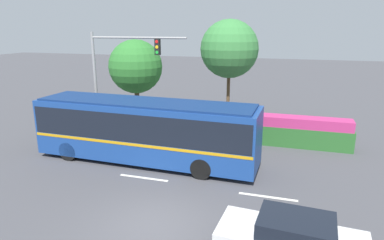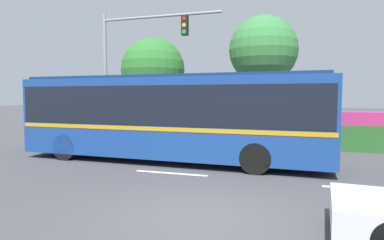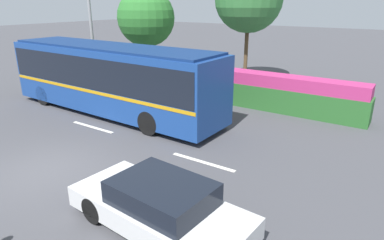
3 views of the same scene
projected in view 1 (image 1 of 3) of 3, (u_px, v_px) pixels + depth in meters
name	position (u px, v px, depth m)	size (l,w,h in m)	color
ground_plane	(152.00, 223.00, 12.04)	(140.00, 140.00, 0.00)	#444449
city_bus	(145.00, 128.00, 17.22)	(11.64, 2.91, 3.20)	navy
sedan_foreground	(292.00, 237.00, 10.29)	(4.60, 2.17, 1.24)	silver
traffic_light_pole	(115.00, 68.00, 20.30)	(6.05, 0.24, 6.52)	gray
flowering_hedge	(278.00, 130.00, 20.09)	(8.29, 1.13, 1.75)	#286028
street_tree_left	(136.00, 67.00, 24.29)	(3.85, 3.85, 5.98)	brown
street_tree_centre	(229.00, 49.00, 24.32)	(4.19, 4.19, 7.37)	brown
lane_stripe_near	(144.00, 178.00, 15.69)	(2.40, 0.16, 0.01)	silver
lane_stripe_mid	(268.00, 197.00, 13.92)	(2.40, 0.16, 0.01)	silver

